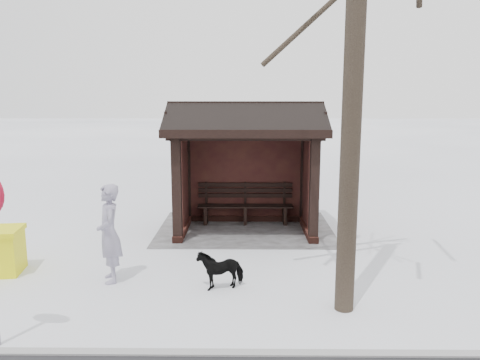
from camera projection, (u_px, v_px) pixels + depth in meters
name	position (u px, v px, depth m)	size (l,w,h in m)	color
ground	(245.00, 231.00, 11.28)	(120.00, 120.00, 0.00)	white
kerb	(246.00, 354.00, 5.86)	(120.00, 0.15, 0.06)	gray
trampled_patch	(245.00, 228.00, 11.47)	(4.20, 3.20, 0.02)	gray
bus_shelter	(245.00, 141.00, 11.05)	(3.60, 2.40, 3.09)	#351813
pedestrian	(109.00, 233.00, 8.08)	(0.63, 0.41, 1.73)	#8F89A1
dog	(220.00, 269.00, 7.91)	(0.35, 0.77, 0.65)	black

